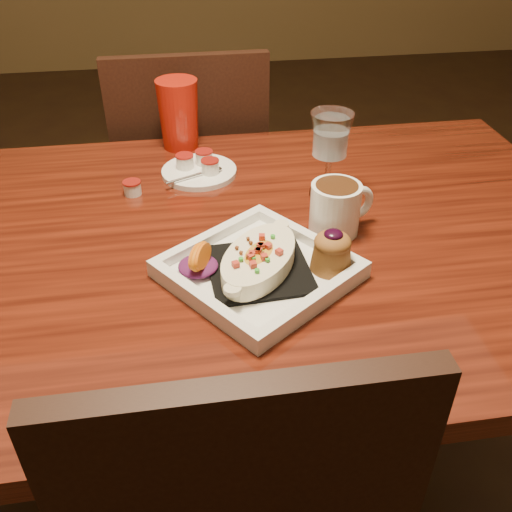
{
  "coord_description": "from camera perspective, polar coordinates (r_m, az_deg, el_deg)",
  "views": [
    {
      "loc": [
        -0.04,
        -0.85,
        1.32
      ],
      "look_at": [
        0.08,
        -0.09,
        0.77
      ],
      "focal_mm": 40.0,
      "sensor_mm": 36.0,
      "label": 1
    }
  ],
  "objects": [
    {
      "name": "red_tumbler",
      "position": [
        1.35,
        -7.74,
        13.86
      ],
      "size": [
        0.09,
        0.09,
        0.16
      ],
      "primitive_type": "cone",
      "color": "red",
      "rests_on": "table"
    },
    {
      "name": "saucer",
      "position": [
        1.24,
        -5.74,
        8.65
      ],
      "size": [
        0.16,
        0.16,
        0.11
      ],
      "color": "white",
      "rests_on": "table"
    },
    {
      "name": "coffee_mug",
      "position": [
        1.03,
        8.07,
        4.95
      ],
      "size": [
        0.12,
        0.09,
        0.09
      ],
      "rotation": [
        0.0,
        0.0,
        0.3
      ],
      "color": "white",
      "rests_on": "table"
    },
    {
      "name": "plate",
      "position": [
        0.92,
        1.14,
        -0.78
      ],
      "size": [
        0.36,
        0.36,
        0.08
      ],
      "rotation": [
        0.0,
        0.0,
        0.62
      ],
      "color": "white",
      "rests_on": "table"
    },
    {
      "name": "chair_far",
      "position": [
        1.69,
        -6.34,
        6.62
      ],
      "size": [
        0.42,
        0.42,
        0.93
      ],
      "rotation": [
        0.0,
        0.0,
        3.14
      ],
      "color": "black",
      "rests_on": "floor"
    },
    {
      "name": "creamer_loose",
      "position": [
        1.18,
        -12.26,
        6.69
      ],
      "size": [
        0.04,
        0.04,
        0.03
      ],
      "color": "white",
      "rests_on": "table"
    },
    {
      "name": "table",
      "position": [
        1.08,
        -4.73,
        -2.53
      ],
      "size": [
        1.5,
        0.9,
        0.75
      ],
      "color": "maroon",
      "rests_on": "floor"
    },
    {
      "name": "floor",
      "position": [
        1.57,
        -3.5,
        -21.64
      ],
      "size": [
        7.0,
        7.0,
        0.0
      ],
      "primitive_type": "plane",
      "color": "black",
      "rests_on": "ground"
    },
    {
      "name": "goblet",
      "position": [
        1.12,
        7.46,
        11.47
      ],
      "size": [
        0.08,
        0.08,
        0.17
      ],
      "color": "silver",
      "rests_on": "table"
    }
  ]
}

